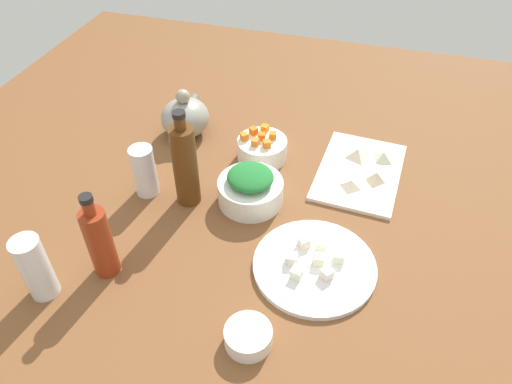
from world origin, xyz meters
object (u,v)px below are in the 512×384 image
Objects in this scene: plate_tofu at (314,266)px; bowl_carrots at (262,149)px; teapot at (185,117)px; cutting_board at (359,172)px; drinking_glass_1 at (144,171)px; bottle_1 at (185,165)px; drinking_glass_0 at (35,268)px; bowl_small_side at (248,337)px; bowl_greens at (250,192)px; bottle_0 at (100,241)px.

bowl_carrots reaches higher than plate_tofu.
teapot reaches higher than bowl_carrots.
cutting_board is 1.12× the size of plate_tofu.
drinking_glass_1 reaches higher than bowl_carrots.
bottle_1 is at bearing 69.90° from plate_tofu.
drinking_glass_0 is at bearing 112.70° from plate_tofu.
plate_tofu is (-33.57, 4.96, 0.10)cm from cutting_board.
cutting_board is 1.17× the size of bottle_1.
teapot is 59.00cm from drinking_glass_0.
drinking_glass_1 is (32.30, 35.77, 4.65)cm from bowl_small_side.
bowl_greens is 16.94cm from bowl_carrots.
bowl_carrots is at bearing -101.79° from teapot.
bottle_0 is at bearing -176.45° from teapot.
bowl_greens is at bearing -130.44° from teapot.
bottle_0 reaches higher than drinking_glass_0.
teapot is 0.75× the size of bottle_0.
bowl_greens is 0.75× the size of bottle_0.
drinking_glass_1 is at bearing -179.17° from teapot.
bottle_0 reaches higher than bowl_carrots.
drinking_glass_1 reaches higher than bowl_greens.
bottle_1 reaches higher than plate_tofu.
bowl_small_side is (-36.22, -10.63, -1.16)cm from bowl_greens.
bowl_small_side is 0.35× the size of bottle_1.
bowl_carrots is 25.26cm from bottle_1.
bottle_0 reaches higher than drinking_glass_1.
drinking_glass_1 is (-21.66, 48.89, 5.98)cm from cutting_board.
bowl_carrots is at bearing 6.64° from bowl_greens.
bowl_carrots is at bearing -28.89° from drinking_glass_0.
bowl_small_side is 41.95cm from bottle_1.
plate_tofu is at bearing -130.31° from teapot.
drinking_glass_0 is (-54.65, 55.35, 6.84)cm from cutting_board.
bottle_0 reaches higher than teapot.
bottle_1 is at bearing -18.11° from bottle_0.
cutting_board is at bearing -66.11° from drinking_glass_1.
bowl_greens is 37.76cm from bowl_small_side.
bowl_small_side is (-53.95, 13.11, 1.33)cm from cutting_board.
bowl_small_side is at bearing -89.05° from drinking_glass_0.
bottle_1 is (12.12, 33.11, 10.21)cm from plate_tofu.
bottle_1 is at bearing 104.55° from bowl_greens.
teapot is 25.68cm from drinking_glass_1.
cutting_board is 78.08cm from drinking_glass_0.
bowl_greens is at bearing -75.45° from bottle_1.
bowl_small_side is at bearing 158.21° from plate_tofu.
bowl_carrots is 1.00× the size of drinking_glass_1.
teapot is at bearing 78.21° from bowl_carrots.
bowl_greens is 1.00× the size of teapot.
drinking_glass_1 is at bearing 131.82° from bowl_carrots.
bowl_greens reaches higher than cutting_board.
cutting_board is 1.98× the size of drinking_glass_0.
teapot is (4.00, 49.26, 4.89)cm from cutting_board.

